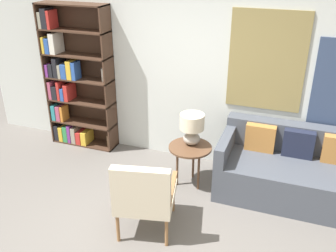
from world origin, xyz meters
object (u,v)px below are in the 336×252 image
Objects in this scene: side_table at (190,151)px; bookshelf at (72,84)px; armchair at (144,194)px; table_lamp at (192,126)px; couch at (294,171)px.

bookshelf is at bearing 165.43° from side_table.
table_lamp reaches higher than armchair.
bookshelf is 2.10m from side_table.
armchair is 0.50× the size of couch.
bookshelf is 1.18× the size of couch.
bookshelf is 3.86× the size of side_table.
side_table is 0.30m from table_lamp.
couch is 1.34m from table_lamp.
side_table is at bearing -14.57° from bookshelf.
armchair is 1.64× the size of side_table.
armchair reaches higher than side_table.
table_lamp reaches higher than side_table.
couch is (3.22, -0.29, -0.63)m from bookshelf.
couch reaches higher than side_table.
side_table is (1.98, -0.51, -0.47)m from bookshelf.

